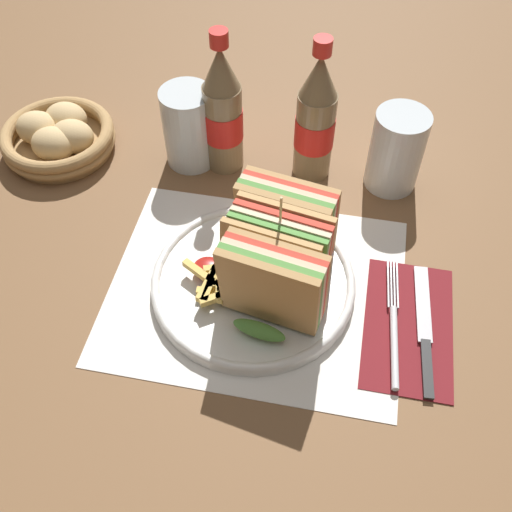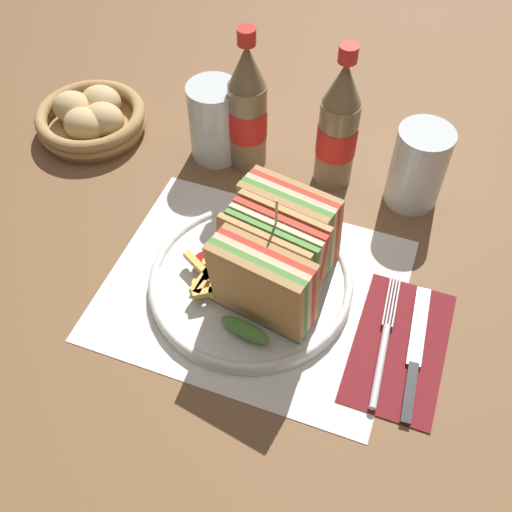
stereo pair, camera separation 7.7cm
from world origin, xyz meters
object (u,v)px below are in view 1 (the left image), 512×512
(bread_basket, at_px, (58,136))
(club_sandwich, at_px, (279,254))
(glass_near, at_px, (395,155))
(knife, at_px, (425,328))
(coke_bottle_far, at_px, (315,121))
(plate_main, at_px, (253,282))
(glass_far, at_px, (189,132))
(fork, at_px, (394,333))
(coke_bottle_near, at_px, (223,112))

(bread_basket, bearing_deg, club_sandwich, -28.52)
(glass_near, bearing_deg, knife, -77.60)
(coke_bottle_far, relative_size, glass_near, 1.82)
(plate_main, height_order, glass_far, glass_far)
(knife, distance_m, glass_far, 0.45)
(coke_bottle_far, distance_m, glass_near, 0.13)
(club_sandwich, height_order, fork, club_sandwich)
(plate_main, bearing_deg, club_sandwich, -3.25)
(fork, xyz_separation_m, coke_bottle_far, (-0.14, 0.28, 0.09))
(knife, height_order, glass_near, glass_near)
(bread_basket, bearing_deg, glass_near, 2.77)
(fork, distance_m, glass_far, 0.43)
(coke_bottle_far, relative_size, bread_basket, 1.28)
(knife, relative_size, coke_bottle_far, 0.87)
(coke_bottle_far, distance_m, glass_far, 0.19)
(knife, distance_m, glass_near, 0.27)
(glass_near, height_order, bread_basket, glass_near)
(club_sandwich, height_order, glass_far, club_sandwich)
(bread_basket, bearing_deg, fork, -24.92)
(club_sandwich, bearing_deg, plate_main, 176.75)
(club_sandwich, relative_size, coke_bottle_near, 0.86)
(glass_far, height_order, bread_basket, glass_far)
(plate_main, height_order, bread_basket, bread_basket)
(fork, distance_m, knife, 0.04)
(club_sandwich, relative_size, fork, 1.03)
(fork, bearing_deg, plate_main, 163.19)
(coke_bottle_near, height_order, coke_bottle_far, same)
(coke_bottle_far, bearing_deg, club_sandwich, -93.02)
(glass_near, height_order, glass_far, same)
(coke_bottle_near, bearing_deg, club_sandwich, -62.01)
(club_sandwich, distance_m, knife, 0.21)
(plate_main, xyz_separation_m, knife, (0.22, -0.03, -0.00))
(coke_bottle_near, bearing_deg, knife, -39.10)
(bread_basket, bearing_deg, plate_main, -30.47)
(coke_bottle_near, bearing_deg, coke_bottle_far, 3.13)
(fork, bearing_deg, glass_far, 136.74)
(glass_near, distance_m, bread_basket, 0.52)
(coke_bottle_far, relative_size, glass_far, 1.82)
(knife, height_order, coke_bottle_far, coke_bottle_far)
(knife, bearing_deg, glass_far, 141.39)
(fork, xyz_separation_m, bread_basket, (-0.54, 0.25, 0.02))
(club_sandwich, height_order, glass_near, club_sandwich)
(fork, xyz_separation_m, coke_bottle_near, (-0.28, 0.27, 0.09))
(bread_basket, bearing_deg, coke_bottle_near, 4.14)
(coke_bottle_far, bearing_deg, plate_main, -100.89)
(glass_far, bearing_deg, club_sandwich, -52.46)
(coke_bottle_near, bearing_deg, plate_main, -68.59)
(plate_main, distance_m, glass_far, 0.27)
(club_sandwich, relative_size, knife, 0.99)
(bread_basket, bearing_deg, knife, -22.13)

